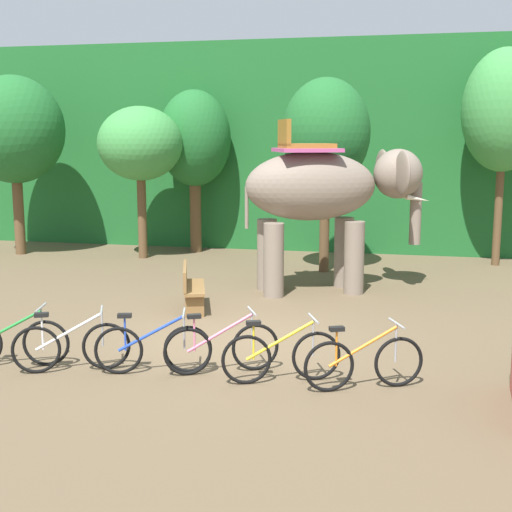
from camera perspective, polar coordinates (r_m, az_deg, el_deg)
name	(u,v)px	position (r m, az deg, el deg)	size (l,w,h in m)	color
ground_plane	(231,341)	(11.92, -2.08, -6.93)	(80.00, 80.00, 0.00)	brown
foliage_hedge	(325,146)	(23.80, 5.67, 8.94)	(36.00, 6.00, 6.23)	#1E6028
tree_far_left	(14,130)	(21.50, -19.15, 9.68)	(2.86, 2.86, 5.16)	brown
tree_left	(140,144)	(19.93, -9.44, 8.97)	(2.36, 2.36, 4.26)	brown
tree_center	(194,140)	(20.80, -5.04, 9.43)	(2.13, 2.13, 4.77)	brown
tree_far_right	(326,134)	(17.70, 5.73, 9.88)	(2.20, 2.20, 4.86)	brown
tree_right	(504,111)	(19.61, 19.59, 11.09)	(2.17, 2.17, 5.69)	brown
elephant	(326,193)	(15.45, 5.70, 5.17)	(4.19, 2.91, 3.78)	gray
bike_green	(12,341)	(11.15, -19.28, -6.59)	(1.67, 0.59, 0.92)	black
bike_white	(71,346)	(10.66, -14.85, -7.11)	(1.59, 0.78, 0.92)	black
bike_blue	(153,348)	(10.33, -8.40, -7.43)	(1.66, 0.64, 0.92)	black
bike_pink	(222,347)	(10.26, -2.83, -7.45)	(1.56, 0.83, 0.92)	black
bike_yellow	(281,356)	(9.88, 2.08, -8.13)	(1.60, 0.77, 0.92)	black
bike_orange	(364,362)	(9.72, 8.80, -8.55)	(1.58, 0.80, 0.92)	black
wooden_bench	(191,286)	(13.97, -5.33, -2.46)	(0.85, 1.55, 0.89)	brown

